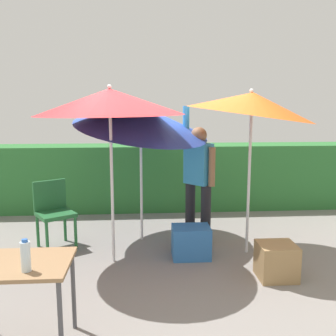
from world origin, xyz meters
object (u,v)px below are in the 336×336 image
at_px(umbrella_orange, 142,118).
at_px(folding_table, 18,273).
at_px(umbrella_rainbow, 251,104).
at_px(umbrella_yellow, 110,102).
at_px(cooler_box, 191,242).
at_px(chair_plastic, 54,210).
at_px(person_vendor, 198,175).
at_px(crate_cardboard, 276,261).
at_px(bottle_water, 26,256).

relative_size(umbrella_orange, folding_table, 2.68).
xyz_separation_m(umbrella_rainbow, umbrella_orange, (-1.34, 0.58, -0.19)).
bearing_deg(umbrella_yellow, cooler_box, 3.67).
distance_m(umbrella_orange, folding_table, 2.83).
height_order(umbrella_orange, umbrella_yellow, umbrella_orange).
bearing_deg(cooler_box, umbrella_rainbow, 10.04).
relative_size(chair_plastic, folding_table, 1.11).
relative_size(chair_plastic, cooler_box, 1.89).
bearing_deg(umbrella_rainbow, person_vendor, 141.55).
bearing_deg(umbrella_yellow, umbrella_orange, 64.24).
relative_size(umbrella_yellow, chair_plastic, 2.39).
xyz_separation_m(umbrella_rainbow, cooler_box, (-0.75, -0.13, -1.71)).
bearing_deg(umbrella_orange, umbrella_yellow, -115.76).
distance_m(chair_plastic, crate_cardboard, 2.91).
bearing_deg(umbrella_yellow, folding_table, -109.76).
bearing_deg(folding_table, umbrella_yellow, 70.24).
height_order(umbrella_rainbow, umbrella_yellow, umbrella_rainbow).
xyz_separation_m(person_vendor, folding_table, (-1.73, -2.31, -0.30)).
xyz_separation_m(umbrella_orange, bottle_water, (-0.85, -2.59, -0.88)).
xyz_separation_m(umbrella_orange, person_vendor, (0.76, -0.12, -0.78)).
bearing_deg(crate_cardboard, folding_table, -156.06).
bearing_deg(chair_plastic, umbrella_orange, 9.70).
bearing_deg(cooler_box, folding_table, -132.19).
relative_size(umbrella_orange, chair_plastic, 2.41).
bearing_deg(umbrella_orange, cooler_box, -50.28).
bearing_deg(bottle_water, cooler_box, 52.50).
distance_m(person_vendor, folding_table, 2.90).
height_order(umbrella_yellow, folding_table, umbrella_yellow).
bearing_deg(chair_plastic, umbrella_yellow, -34.35).
distance_m(umbrella_orange, cooler_box, 1.78).
bearing_deg(folding_table, cooler_box, 47.81).
distance_m(chair_plastic, bottle_water, 2.43).
distance_m(umbrella_yellow, cooler_box, 1.98).
xyz_separation_m(umbrella_yellow, crate_cardboard, (1.83, -0.58, -1.73)).
bearing_deg(crate_cardboard, cooler_box, 143.43).
distance_m(cooler_box, crate_cardboard, 1.08).
bearing_deg(bottle_water, umbrella_yellow, 75.23).
relative_size(cooler_box, crate_cardboard, 1.15).
xyz_separation_m(umbrella_orange, folding_table, (-0.97, -2.43, -1.08)).
xyz_separation_m(umbrella_rainbow, folding_table, (-2.30, -1.85, -1.27)).
bearing_deg(crate_cardboard, umbrella_yellow, 162.38).
distance_m(person_vendor, chair_plastic, 2.01).
distance_m(person_vendor, crate_cardboard, 1.60).
xyz_separation_m(person_vendor, chair_plastic, (-1.96, -0.08, -0.42)).
height_order(person_vendor, chair_plastic, person_vendor).
relative_size(umbrella_rainbow, crate_cardboard, 5.30).
bearing_deg(bottle_water, crate_cardboard, 28.18).
xyz_separation_m(umbrella_rainbow, umbrella_yellow, (-1.71, -0.19, 0.02)).
distance_m(umbrella_yellow, bottle_water, 2.17).
bearing_deg(chair_plastic, folding_table, -83.99).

